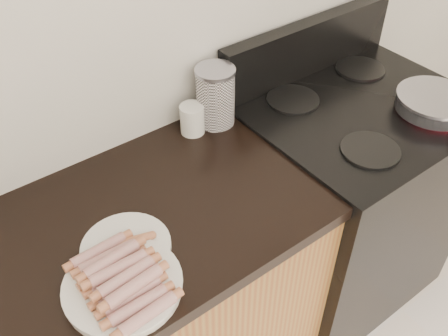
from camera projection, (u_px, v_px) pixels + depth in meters
wall_back at (88, 26)px, 1.26m from camera, size 4.00×0.04×2.60m
stove at (343, 201)px, 1.98m from camera, size 0.76×0.65×0.91m
stove_panel at (308, 47)px, 1.78m from camera, size 0.76×0.06×0.20m
burner_near_left at (370, 150)px, 1.50m from camera, size 0.18×0.18×0.01m
burner_near_right at (439, 111)px, 1.65m from camera, size 0.18×0.18×0.01m
burner_far_left at (293, 100)px, 1.70m from camera, size 0.18×0.18×0.01m
burner_far_right at (360, 69)px, 1.85m from camera, size 0.18×0.18×0.01m
frying_pan at (435, 103)px, 1.63m from camera, size 0.25×0.43×0.05m
main_plate at (123, 287)px, 1.14m from camera, size 0.35×0.35×0.02m
side_plate at (126, 247)px, 1.23m from camera, size 0.28×0.28×0.02m
hotdog_pile at (121, 278)px, 1.12m from camera, size 0.14×0.25×0.05m
plain_sausages at (125, 242)px, 1.22m from camera, size 0.14×0.06×0.02m
canister at (215, 96)px, 1.57m from camera, size 0.13×0.13×0.20m
mug at (192, 119)px, 1.56m from camera, size 0.09×0.09×0.10m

